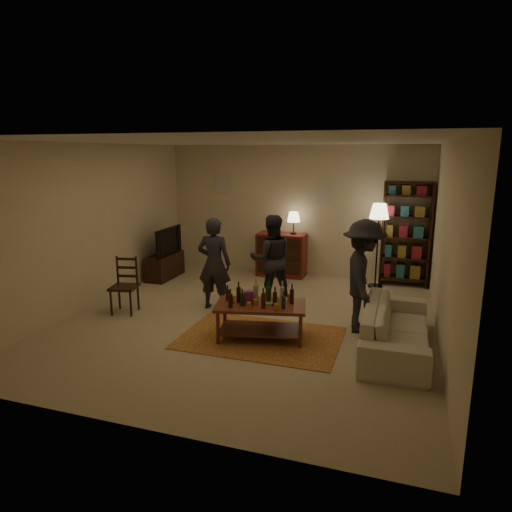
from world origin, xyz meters
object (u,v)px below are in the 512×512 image
at_px(dresser, 282,254).
at_px(floor_lamp, 379,217).
at_px(coffee_table, 260,309).
at_px(tv_stand, 165,260).
at_px(dining_chair, 125,283).
at_px(person_left, 214,264).
at_px(bookshelf, 406,233).
at_px(person_right, 271,259).
at_px(person_by_sofa, 363,276).
at_px(sofa, 396,328).

distance_m(dresser, floor_lamp, 2.14).
distance_m(coffee_table, tv_stand, 3.72).
height_order(dresser, floor_lamp, floor_lamp).
bearing_deg(floor_lamp, dining_chair, -144.21).
relative_size(tv_stand, person_left, 0.69).
bearing_deg(tv_stand, bookshelf, 11.80).
bearing_deg(person_right, bookshelf, -164.99).
xyz_separation_m(coffee_table, person_by_sofa, (1.31, 0.73, 0.38)).
bearing_deg(floor_lamp, sofa, -81.07).
bearing_deg(person_right, tv_stand, -42.36).
height_order(dining_chair, person_right, person_right).
distance_m(person_right, person_by_sofa, 1.83).
xyz_separation_m(tv_stand, person_right, (2.53, -0.81, 0.38)).
bearing_deg(person_left, coffee_table, 134.14).
bearing_deg(sofa, coffee_table, 96.29).
bearing_deg(dresser, person_right, -80.93).
distance_m(bookshelf, person_left, 3.82).
bearing_deg(floor_lamp, person_right, -138.06).
height_order(dresser, person_left, person_left).
relative_size(person_left, person_by_sofa, 0.94).
xyz_separation_m(bookshelf, person_right, (-2.16, -1.79, -0.27)).
bearing_deg(dresser, sofa, -52.46).
distance_m(coffee_table, dresser, 3.36).
distance_m(person_left, person_right, 1.01).
relative_size(coffee_table, person_by_sofa, 0.82).
height_order(coffee_table, dresser, dresser).
bearing_deg(person_right, dresser, -105.53).
bearing_deg(coffee_table, tv_stand, 139.79).
xyz_separation_m(coffee_table, dining_chair, (-2.42, 0.37, 0.05)).
relative_size(dining_chair, tv_stand, 0.87).
bearing_deg(dining_chair, bookshelf, 23.62).
relative_size(dresser, person_right, 0.89).
distance_m(floor_lamp, sofa, 3.11).
bearing_deg(coffee_table, bookshelf, 61.27).
bearing_deg(person_left, floor_lamp, -143.91).
xyz_separation_m(dining_chair, bookshelf, (4.27, 3.01, 0.55)).
distance_m(tv_stand, person_right, 2.68).
xyz_separation_m(tv_stand, bookshelf, (4.69, 0.98, 0.65)).
height_order(floor_lamp, person_right, floor_lamp).
height_order(floor_lamp, person_by_sofa, person_by_sofa).
distance_m(floor_lamp, person_by_sofa, 2.42).
bearing_deg(dining_chair, sofa, -13.86).
relative_size(bookshelf, floor_lamp, 1.25).
height_order(dining_chair, tv_stand, tv_stand).
distance_m(person_left, person_by_sofa, 2.42).
distance_m(dining_chair, bookshelf, 5.25).
xyz_separation_m(floor_lamp, person_right, (-1.66, -1.50, -0.60)).
xyz_separation_m(tv_stand, sofa, (4.64, -2.20, -0.08)).
distance_m(bookshelf, sofa, 3.26).
bearing_deg(floor_lamp, person_by_sofa, -91.14).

